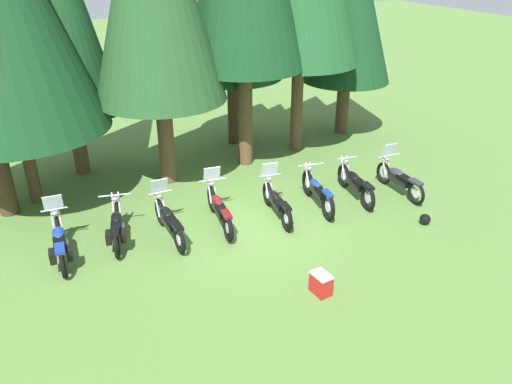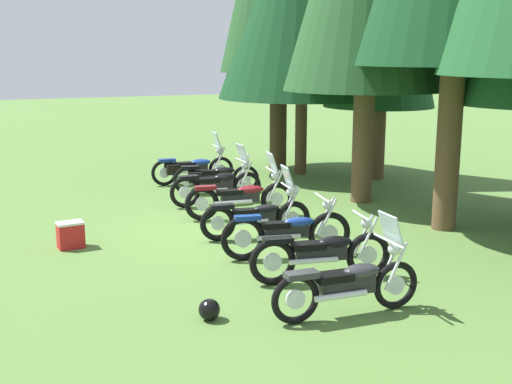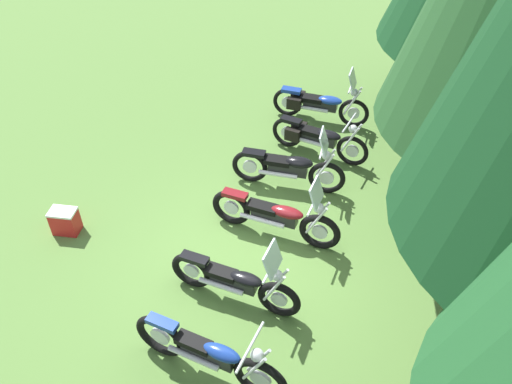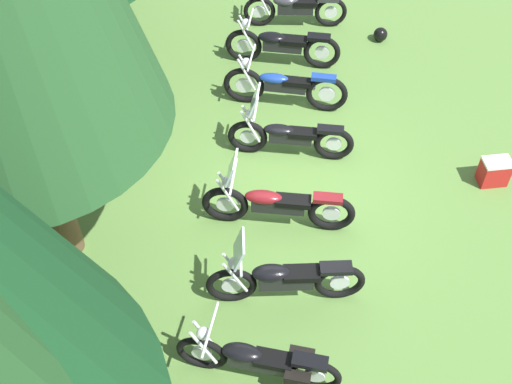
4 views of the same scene
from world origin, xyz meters
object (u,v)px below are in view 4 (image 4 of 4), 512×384
Objects in this scene: motorcycle_4 at (289,136)px; picnic_cooler at (494,172)px; motorcycle_2 at (284,279)px; dropped_helmet at (380,34)px; motorcycle_6 at (282,45)px; motorcycle_1 at (261,361)px; motorcycle_7 at (294,6)px; motorcycle_3 at (276,204)px; motorcycle_5 at (284,86)px.

motorcycle_4 is 3.40m from picnic_cooler.
motorcycle_2 reaches higher than motorcycle_4.
dropped_helmet is (6.14, -2.42, -0.33)m from motorcycle_2.
picnic_cooler is (-0.77, -3.30, -0.20)m from motorcycle_4.
motorcycle_6 is (5.43, -0.34, -0.03)m from motorcycle_2.
motorcycle_7 is (7.95, -1.03, 0.03)m from motorcycle_1.
motorcycle_3 is 5.43m from motorcycle_7.
motorcycle_3 reaches higher than motorcycle_7.
dropped_helmet is at bearing 164.17° from motorcycle_7.
motorcycle_2 is at bearing 93.40° from motorcycle_4.
motorcycle_3 is 1.04× the size of motorcycle_5.
motorcycle_4 is 0.95× the size of motorcycle_5.
motorcycle_1 is 8.01m from motorcycle_7.
motorcycle_5 is 7.83× the size of dropped_helmet.
motorcycle_1 is at bearing 91.13° from motorcycle_3.
motorcycle_3 is 1.09× the size of motorcycle_7.
picnic_cooler is (3.31, -3.95, -0.19)m from motorcycle_1.
motorcycle_6 is at bearing -86.44° from motorcycle_3.
motorcycle_7 is (3.86, -0.39, 0.03)m from motorcycle_4.
picnic_cooler is at bearing 175.90° from motorcycle_4.
motorcycle_5 is at bearing -87.85° from motorcycle_3.
motorcycle_4 is (1.52, -0.31, -0.02)m from motorcycle_3.
motorcycle_1 is 1.25m from motorcycle_2.
motorcycle_2 is 4.18m from motorcycle_5.
motorcycle_7 reaches higher than picnic_cooler.
motorcycle_5 is at bearing 98.65° from motorcycle_6.
picnic_cooler is (-4.63, -2.92, -0.22)m from motorcycle_7.
motorcycle_7 is 5.48m from picnic_cooler.
motorcycle_4 reaches higher than motorcycle_5.
motorcycle_2 is 1.03× the size of motorcycle_7.
motorcycle_2 is at bearing 99.49° from motorcycle_3.
motorcycle_4 is 0.98× the size of motorcycle_7.
motorcycle_4 reaches higher than picnic_cooler.
motorcycle_5 reaches higher than dropped_helmet.
dropped_helmet is (0.71, -2.07, -0.31)m from motorcycle_6.
motorcycle_6 is (1.26, -0.04, -0.00)m from motorcycle_5.
motorcycle_6 is at bearing -93.33° from motorcycle_2.
motorcycle_2 is 1.36m from motorcycle_3.
motorcycle_1 is 5.41m from motorcycle_5.
dropped_helmet is at bearing -111.21° from motorcycle_2.
motorcycle_4 is at bearing -95.40° from motorcycle_2.
motorcycle_4 is at bearing 100.99° from motorcycle_5.
motorcycle_2 reaches higher than motorcycle_1.
motorcycle_5 is 2.91m from dropped_helmet.
motorcycle_5 is at bearing -82.71° from motorcycle_1.
dropped_helmet is at bearing -108.38° from motorcycle_3.
motorcycle_6 is (4.07, -0.36, -0.01)m from motorcycle_3.
motorcycle_6 is 4.65m from picnic_cooler.
picnic_cooler is at bearing -125.71° from motorcycle_1.
motorcycle_6 is at bearing 108.87° from dropped_helmet.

